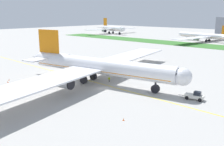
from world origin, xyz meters
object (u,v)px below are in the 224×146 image
(traffic_cone_near_nose, at_px, (9,80))
(parked_airliner_far_centre, at_px, (205,36))
(traffic_cone_port_wing, at_px, (8,82))
(traffic_cone_starboard_wing, at_px, (124,119))
(ground_crew_wingwalker_port, at_px, (109,79))
(parked_airliner_far_left, at_px, (112,29))
(pushback_tug, at_px, (195,96))
(airliner_foreground, at_px, (96,66))

(traffic_cone_near_nose, relative_size, parked_airliner_far_centre, 0.01)
(traffic_cone_port_wing, xyz_separation_m, traffic_cone_starboard_wing, (45.13, 3.19, 0.00))
(traffic_cone_port_wing, distance_m, traffic_cone_starboard_wing, 45.24)
(ground_crew_wingwalker_port, xyz_separation_m, parked_airliner_far_centre, (-28.46, 136.08, 3.26))
(traffic_cone_near_nose, distance_m, parked_airliner_far_centre, 157.17)
(traffic_cone_starboard_wing, distance_m, parked_airliner_far_centre, 163.44)
(ground_crew_wingwalker_port, bearing_deg, parked_airliner_far_left, 133.11)
(pushback_tug, xyz_separation_m, parked_airliner_far_left, (-159.40, 138.49, 4.51))
(pushback_tug, bearing_deg, ground_crew_wingwalker_port, -174.42)
(parked_airliner_far_left, bearing_deg, ground_crew_wingwalker_port, -46.89)
(pushback_tug, relative_size, parked_airliner_far_centre, 0.08)
(pushback_tug, bearing_deg, parked_airliner_far_centre, 112.68)
(traffic_cone_port_wing, height_order, parked_airliner_far_left, parked_airliner_far_left)
(traffic_cone_starboard_wing, bearing_deg, traffic_cone_near_nose, -177.76)
(traffic_cone_port_wing, bearing_deg, ground_crew_wingwalker_port, 44.69)
(ground_crew_wingwalker_port, xyz_separation_m, traffic_cone_starboard_wing, (22.54, -19.15, -0.75))
(parked_airliner_far_centre, bearing_deg, traffic_cone_port_wing, -87.88)
(traffic_cone_near_nose, height_order, traffic_cone_starboard_wing, same)
(ground_crew_wingwalker_port, height_order, traffic_cone_port_wing, ground_crew_wingwalker_port)
(traffic_cone_near_nose, bearing_deg, pushback_tug, 24.47)
(airliner_foreground, distance_m, pushback_tug, 30.43)
(traffic_cone_near_nose, xyz_separation_m, traffic_cone_port_wing, (2.15, -1.34, 0.00))
(traffic_cone_near_nose, xyz_separation_m, parked_airliner_far_left, (-107.39, 162.15, 5.24))
(ground_crew_wingwalker_port, height_order, parked_airliner_far_centre, parked_airliner_far_centre)
(airliner_foreground, height_order, traffic_cone_near_nose, airliner_foreground)
(traffic_cone_port_wing, bearing_deg, parked_airliner_far_centre, 92.12)
(traffic_cone_port_wing, bearing_deg, airliner_foreground, 42.67)
(traffic_cone_starboard_wing, bearing_deg, traffic_cone_port_wing, -175.95)
(airliner_foreground, xyz_separation_m, traffic_cone_port_wing, (-20.39, -18.79, -5.08))
(pushback_tug, height_order, parked_airliner_far_centre, parked_airliner_far_centre)
(pushback_tug, relative_size, traffic_cone_port_wing, 11.02)
(traffic_cone_starboard_wing, distance_m, parked_airliner_far_left, 222.81)
(parked_airliner_far_left, xyz_separation_m, parked_airliner_far_centre, (103.65, -5.08, -1.23))
(airliner_foreground, xyz_separation_m, traffic_cone_starboard_wing, (24.74, -15.60, -5.08))
(airliner_foreground, relative_size, traffic_cone_near_nose, 160.74)
(traffic_cone_starboard_wing, bearing_deg, ground_crew_wingwalker_port, 139.65)
(airliner_foreground, distance_m, traffic_cone_near_nose, 28.95)
(airliner_foreground, distance_m, traffic_cone_port_wing, 28.19)
(ground_crew_wingwalker_port, distance_m, parked_airliner_far_left, 193.39)
(traffic_cone_starboard_wing, relative_size, parked_airliner_far_centre, 0.01)
(pushback_tug, height_order, traffic_cone_starboard_wing, pushback_tug)
(traffic_cone_port_wing, bearing_deg, parked_airliner_far_left, 123.82)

